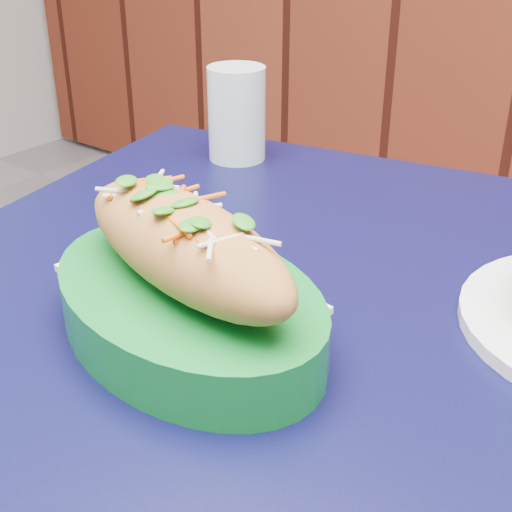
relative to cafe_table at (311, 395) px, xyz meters
The scene contains 3 objects.
cafe_table is the anchor object (origin of this frame).
banh_mi_basket 0.17m from the cafe_table, 125.39° to the right, with size 0.31×0.24×0.12m.
water_glass 0.42m from the cafe_table, 138.70° to the left, with size 0.07×0.07×0.12m, color silver.
Camera 1 is at (0.23, 0.97, 1.07)m, focal length 50.00 mm.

